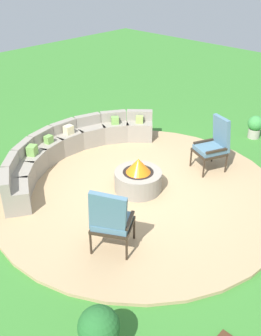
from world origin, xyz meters
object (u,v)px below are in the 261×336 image
at_px(potted_plant_0, 99,332).
at_px(lounge_chair_front_left, 111,220).
at_px(lounge_chair_front_right, 214,144).
at_px(potted_plant_3, 255,126).
at_px(fire_pit, 138,178).
at_px(curved_stone_bench, 70,149).

bearing_deg(potted_plant_0, lounge_chair_front_left, 41.59).
distance_m(lounge_chair_front_left, lounge_chair_front_right, 3.20).
height_order(lounge_chair_front_left, potted_plant_3, lounge_chair_front_left).
bearing_deg(potted_plant_3, lounge_chair_front_right, -176.06).
bearing_deg(potted_plant_0, fire_pit, 35.28).
height_order(fire_pit, potted_plant_3, fire_pit).
xyz_separation_m(fire_pit, lounge_chair_front_left, (-1.53, -0.85, 0.33)).
xyz_separation_m(curved_stone_bench, lounge_chair_front_left, (-1.37, -2.70, 0.30)).
height_order(fire_pit, curved_stone_bench, curved_stone_bench).
relative_size(fire_pit, curved_stone_bench, 0.21).
distance_m(fire_pit, lounge_chair_front_right, 1.78).
distance_m(fire_pit, potted_plant_3, 3.78).
bearing_deg(potted_plant_3, potted_plant_0, -166.64).
xyz_separation_m(fire_pit, potted_plant_3, (3.76, -0.43, -0.00)).
relative_size(lounge_chair_front_right, potted_plant_0, 1.58).
bearing_deg(lounge_chair_front_right, potted_plant_3, -62.55).
height_order(curved_stone_bench, lounge_chair_front_left, lounge_chair_front_left).
bearing_deg(potted_plant_3, lounge_chair_front_left, -175.39).
distance_m(lounge_chair_front_left, potted_plant_0, 1.72).
distance_m(curved_stone_bench, potted_plant_3, 4.53).
height_order(lounge_chair_front_left, lounge_chair_front_right, lounge_chair_front_left).
xyz_separation_m(potted_plant_0, potted_plant_3, (6.56, 1.56, -0.09)).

